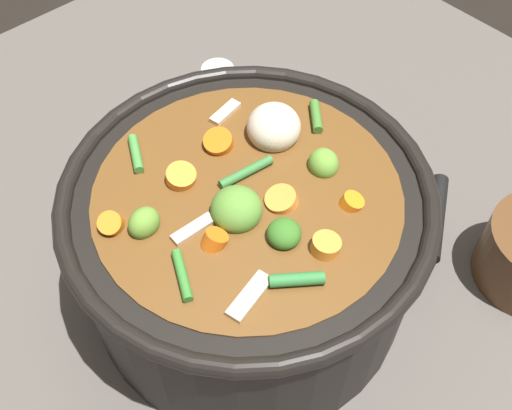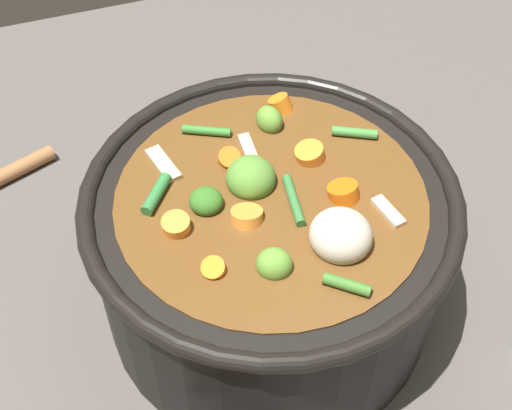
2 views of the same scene
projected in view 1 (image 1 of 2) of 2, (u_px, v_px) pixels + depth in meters
ground_plane at (249, 284)px, 0.64m from camera, size 1.10×1.10×0.00m
cooking_pot at (248, 239)px, 0.57m from camera, size 0.32×0.32×0.18m
salt_shaker at (219, 92)px, 0.76m from camera, size 0.04×0.04×0.08m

